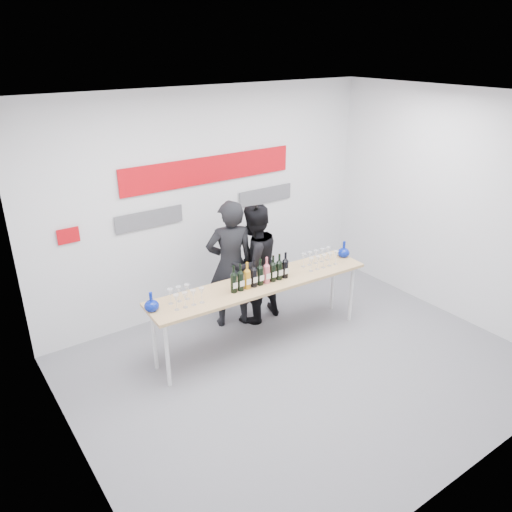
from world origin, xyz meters
The scene contains 12 objects.
ground centered at (0.00, 0.00, 0.00)m, with size 5.00×5.00×0.00m, color slate.
back_wall centered at (0.00, 2.00, 1.50)m, with size 5.00×0.04×3.00m, color silver.
signage centered at (-0.06, 1.97, 1.81)m, with size 3.38×0.02×0.79m.
tasting_table centered at (-0.08, 0.72, 0.78)m, with size 2.84×0.71×0.85m.
wine_bottles centered at (-0.13, 0.67, 1.01)m, with size 0.80×0.12×0.33m.
decanter_left centered at (-1.43, 0.85, 0.95)m, with size 0.16×0.16×0.21m, color #071C8E, non-canonical shape.
decanter_right centered at (1.27, 0.71, 0.95)m, with size 0.16×0.16×0.21m, color #071C8E, non-canonical shape.
glasses_left centered at (-1.08, 0.76, 0.94)m, with size 0.36×0.24×0.18m.
glasses_right centered at (0.81, 0.67, 0.94)m, with size 0.47×0.24×0.18m.
presenter_left centered at (-0.12, 1.33, 0.86)m, with size 0.63×0.41×1.72m, color black.
presenter_right centered at (0.19, 1.27, 0.81)m, with size 0.78×0.61×1.61m, color black.
mic_stand centered at (0.15, 1.17, 0.50)m, with size 0.19×0.19×1.65m.
Camera 1 is at (-3.22, -3.61, 3.51)m, focal length 35.00 mm.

